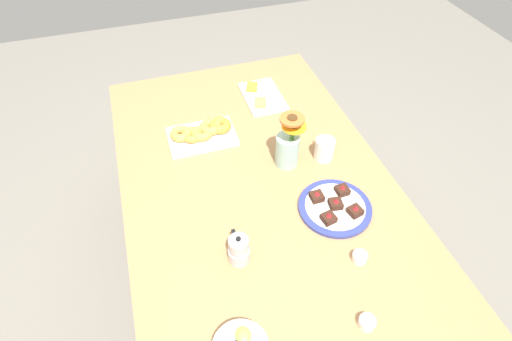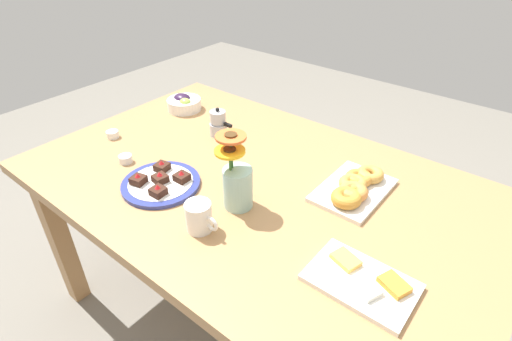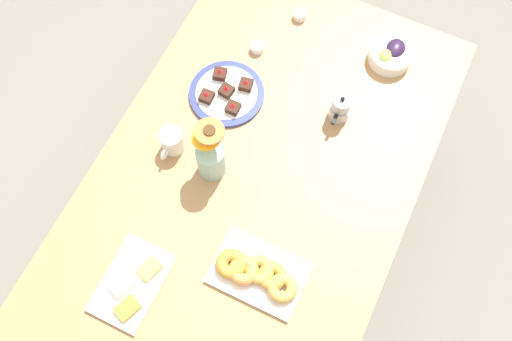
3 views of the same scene
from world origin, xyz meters
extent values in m
plane|color=slate|center=(0.00, 0.00, 0.00)|extent=(6.00, 6.00, 0.00)
cube|color=#A87A4C|center=(0.00, 0.00, 0.72)|extent=(1.60, 1.00, 0.04)
cube|color=#A87A4C|center=(-0.72, -0.42, 0.35)|extent=(0.07, 0.07, 0.70)
cube|color=#A87A4C|center=(0.72, -0.42, 0.35)|extent=(0.07, 0.07, 0.70)
cube|color=#A87A4C|center=(-0.72, 0.42, 0.35)|extent=(0.07, 0.07, 0.70)
cylinder|color=white|center=(0.02, -0.29, 0.79)|extent=(0.08, 0.08, 0.09)
cylinder|color=brown|center=(0.02, -0.29, 0.82)|extent=(0.07, 0.07, 0.00)
torus|color=white|center=(0.07, -0.29, 0.79)|extent=(0.05, 0.01, 0.05)
cylinder|color=white|center=(-0.61, 0.23, 0.77)|extent=(0.15, 0.15, 0.05)
ellipsoid|color=#2D1938|center=(-0.62, 0.24, 0.79)|extent=(0.08, 0.07, 0.04)
ellipsoid|color=#9EC14C|center=(-0.58, 0.22, 0.79)|extent=(0.05, 0.05, 0.04)
cube|color=white|center=(0.48, -0.18, 0.75)|extent=(0.26, 0.17, 0.01)
cube|color=#EFB74C|center=(0.42, -0.15, 0.76)|extent=(0.08, 0.07, 0.01)
cube|color=white|center=(0.50, -0.20, 0.76)|extent=(0.08, 0.07, 0.01)
cube|color=orange|center=(0.55, -0.15, 0.76)|extent=(0.08, 0.07, 0.02)
cube|color=white|center=(0.29, 0.15, 0.75)|extent=(0.19, 0.28, 0.01)
torus|color=#C78730|center=(0.30, 0.06, 0.77)|extent=(0.10, 0.10, 0.04)
torus|color=#DB8741|center=(0.30, 0.11, 0.77)|extent=(0.10, 0.10, 0.04)
torus|color=gold|center=(0.28, 0.15, 0.77)|extent=(0.12, 0.12, 0.03)
torus|color=#CF8836|center=(0.28, 0.19, 0.77)|extent=(0.10, 0.10, 0.03)
torus|color=gold|center=(0.30, 0.23, 0.77)|extent=(0.11, 0.11, 0.03)
cylinder|color=white|center=(-0.64, -0.13, 0.75)|extent=(0.05, 0.05, 0.03)
cylinder|color=#C68923|center=(-0.64, -0.13, 0.76)|extent=(0.04, 0.04, 0.01)
cylinder|color=white|center=(-0.44, -0.21, 0.75)|extent=(0.05, 0.05, 0.03)
cylinder|color=maroon|center=(-0.44, -0.21, 0.76)|extent=(0.04, 0.04, 0.01)
cylinder|color=navy|center=(-0.23, -0.22, 0.75)|extent=(0.26, 0.26, 0.01)
cylinder|color=white|center=(-0.23, -0.22, 0.75)|extent=(0.21, 0.21, 0.01)
cube|color=#381E14|center=(-0.28, -0.17, 0.77)|extent=(0.05, 0.05, 0.02)
cone|color=red|center=(-0.28, -0.17, 0.79)|extent=(0.02, 0.02, 0.01)
cube|color=#381E14|center=(-0.18, -0.17, 0.77)|extent=(0.04, 0.04, 0.02)
cone|color=red|center=(-0.18, -0.17, 0.79)|extent=(0.02, 0.02, 0.01)
cube|color=#381E14|center=(-0.28, -0.27, 0.77)|extent=(0.05, 0.05, 0.02)
cone|color=red|center=(-0.28, -0.27, 0.79)|extent=(0.02, 0.02, 0.01)
cube|color=#381E14|center=(-0.18, -0.27, 0.77)|extent=(0.05, 0.05, 0.02)
cone|color=red|center=(-0.18, -0.27, 0.79)|extent=(0.02, 0.02, 0.01)
cube|color=#381E14|center=(-0.23, -0.22, 0.77)|extent=(0.05, 0.05, 0.02)
cone|color=red|center=(-0.23, -0.22, 0.79)|extent=(0.02, 0.02, 0.01)
cylinder|color=#99C1B7|center=(0.04, -0.14, 0.81)|extent=(0.09, 0.09, 0.13)
cylinder|color=#3D702D|center=(0.02, -0.14, 0.92)|extent=(0.01, 0.01, 0.10)
cylinder|color=orange|center=(0.02, -0.14, 0.98)|extent=(0.09, 0.09, 0.01)
cylinder|color=#472D14|center=(0.02, -0.14, 0.98)|extent=(0.04, 0.04, 0.01)
cylinder|color=#3D702D|center=(0.03, -0.15, 0.90)|extent=(0.01, 0.01, 0.06)
cylinder|color=yellow|center=(0.03, -0.15, 0.94)|extent=(0.09, 0.09, 0.01)
cylinder|color=#472D14|center=(0.03, -0.15, 0.94)|extent=(0.04, 0.04, 0.01)
cylinder|color=#B7B7BC|center=(-0.32, 0.16, 0.77)|extent=(0.07, 0.07, 0.05)
cylinder|color=#B7B7BC|center=(-0.32, 0.16, 0.79)|extent=(0.05, 0.05, 0.01)
cylinder|color=#B7B7BC|center=(-0.32, 0.16, 0.82)|extent=(0.06, 0.06, 0.04)
sphere|color=black|center=(-0.32, 0.16, 0.85)|extent=(0.02, 0.02, 0.02)
cube|color=black|center=(-0.27, 0.16, 0.80)|extent=(0.04, 0.01, 0.01)
camera|label=1|loc=(-0.99, 0.31, 1.86)|focal=28.00mm
camera|label=2|loc=(0.69, -0.86, 1.52)|focal=28.00mm
camera|label=3|loc=(0.63, 0.30, 2.46)|focal=40.00mm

